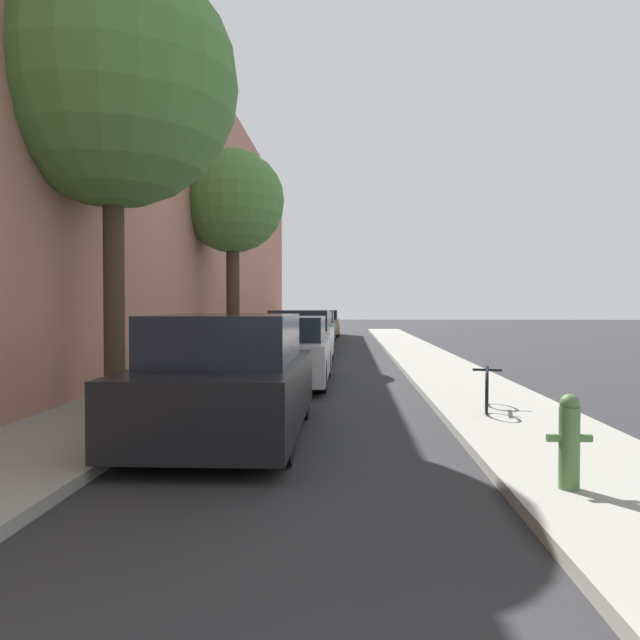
{
  "coord_description": "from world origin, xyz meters",
  "views": [
    {
      "loc": [
        0.54,
        -0.3,
        1.67
      ],
      "look_at": [
        0.06,
        10.61,
        1.42
      ],
      "focal_mm": 35.46,
      "sensor_mm": 36.0,
      "label": 1
    }
  ],
  "objects_px": {
    "parked_car_black": "(228,380)",
    "street_tree_near": "(113,83)",
    "bicycle": "(487,388)",
    "parked_car_champagne": "(324,324)",
    "fire_hydrant": "(569,440)",
    "parked_car_teal": "(310,332)",
    "parked_car_white": "(301,338)",
    "parked_car_maroon": "(317,327)",
    "parked_car_silver": "(286,352)",
    "street_tree_far": "(233,203)"
  },
  "relations": [
    {
      "from": "fire_hydrant",
      "to": "bicycle",
      "type": "distance_m",
      "value": 4.09
    },
    {
      "from": "parked_car_black",
      "to": "parked_car_teal",
      "type": "height_order",
      "value": "parked_car_black"
    },
    {
      "from": "parked_car_white",
      "to": "bicycle",
      "type": "bearing_deg",
      "value": -69.09
    },
    {
      "from": "parked_car_maroon",
      "to": "street_tree_near",
      "type": "xyz_separation_m",
      "value": [
        -2.26,
        -19.47,
        4.49
      ]
    },
    {
      "from": "parked_car_silver",
      "to": "parked_car_white",
      "type": "relative_size",
      "value": 1.07
    },
    {
      "from": "parked_car_silver",
      "to": "parked_car_white",
      "type": "distance_m",
      "value": 5.17
    },
    {
      "from": "parked_car_black",
      "to": "street_tree_far",
      "type": "bearing_deg",
      "value": 100.07
    },
    {
      "from": "parked_car_champagne",
      "to": "fire_hydrant",
      "type": "height_order",
      "value": "parked_car_champagne"
    },
    {
      "from": "parked_car_champagne",
      "to": "street_tree_near",
      "type": "height_order",
      "value": "street_tree_near"
    },
    {
      "from": "parked_car_champagne",
      "to": "bicycle",
      "type": "height_order",
      "value": "parked_car_champagne"
    },
    {
      "from": "parked_car_black",
      "to": "street_tree_near",
      "type": "relative_size",
      "value": 0.62
    },
    {
      "from": "fire_hydrant",
      "to": "bicycle",
      "type": "height_order",
      "value": "fire_hydrant"
    },
    {
      "from": "parked_car_champagne",
      "to": "street_tree_far",
      "type": "relative_size",
      "value": 0.74
    },
    {
      "from": "street_tree_near",
      "to": "fire_hydrant",
      "type": "xyz_separation_m",
      "value": [
        5.55,
        -4.41,
        -4.62
      ]
    },
    {
      "from": "parked_car_teal",
      "to": "parked_car_champagne",
      "type": "height_order",
      "value": "parked_car_teal"
    },
    {
      "from": "parked_car_maroon",
      "to": "parked_car_champagne",
      "type": "height_order",
      "value": "parked_car_champagne"
    },
    {
      "from": "street_tree_far",
      "to": "parked_car_black",
      "type": "bearing_deg",
      "value": -79.93
    },
    {
      "from": "parked_car_silver",
      "to": "parked_car_teal",
      "type": "distance_m",
      "value": 10.41
    },
    {
      "from": "parked_car_white",
      "to": "street_tree_far",
      "type": "xyz_separation_m",
      "value": [
        -2.05,
        0.25,
        4.02
      ]
    },
    {
      "from": "parked_car_champagne",
      "to": "street_tree_far",
      "type": "xyz_separation_m",
      "value": [
        -2.11,
        -15.94,
        4.06
      ]
    },
    {
      "from": "parked_car_champagne",
      "to": "street_tree_far",
      "type": "height_order",
      "value": "street_tree_far"
    },
    {
      "from": "parked_car_silver",
      "to": "fire_hydrant",
      "type": "bearing_deg",
      "value": -68.21
    },
    {
      "from": "fire_hydrant",
      "to": "parked_car_champagne",
      "type": "bearing_deg",
      "value": 96.24
    },
    {
      "from": "parked_car_maroon",
      "to": "parked_car_champagne",
      "type": "bearing_deg",
      "value": 89.03
    },
    {
      "from": "street_tree_far",
      "to": "fire_hydrant",
      "type": "xyz_separation_m",
      "value": [
        5.31,
        -13.4,
        -4.21
      ]
    },
    {
      "from": "parked_car_white",
      "to": "bicycle",
      "type": "height_order",
      "value": "parked_car_white"
    },
    {
      "from": "parked_car_champagne",
      "to": "parked_car_teal",
      "type": "bearing_deg",
      "value": -90.4
    },
    {
      "from": "parked_car_maroon",
      "to": "parked_car_champagne",
      "type": "xyz_separation_m",
      "value": [
        0.09,
        5.46,
        0.02
      ]
    },
    {
      "from": "fire_hydrant",
      "to": "street_tree_far",
      "type": "bearing_deg",
      "value": 111.63
    },
    {
      "from": "parked_car_black",
      "to": "parked_car_white",
      "type": "bearing_deg",
      "value": 89.41
    },
    {
      "from": "parked_car_white",
      "to": "parked_car_teal",
      "type": "bearing_deg",
      "value": 90.22
    },
    {
      "from": "parked_car_black",
      "to": "parked_car_champagne",
      "type": "height_order",
      "value": "parked_car_black"
    },
    {
      "from": "parked_car_white",
      "to": "street_tree_far",
      "type": "relative_size",
      "value": 0.68
    },
    {
      "from": "parked_car_teal",
      "to": "parked_car_champagne",
      "type": "relative_size",
      "value": 0.98
    },
    {
      "from": "parked_car_black",
      "to": "fire_hydrant",
      "type": "distance_m",
      "value": 4.18
    },
    {
      "from": "street_tree_near",
      "to": "parked_car_teal",
      "type": "bearing_deg",
      "value": 80.77
    },
    {
      "from": "parked_car_silver",
      "to": "street_tree_far",
      "type": "height_order",
      "value": "street_tree_far"
    },
    {
      "from": "parked_car_champagne",
      "to": "parked_car_black",
      "type": "bearing_deg",
      "value": -90.36
    },
    {
      "from": "parked_car_teal",
      "to": "parked_car_black",
      "type": "bearing_deg",
      "value": -90.33
    },
    {
      "from": "parked_car_black",
      "to": "fire_hydrant",
      "type": "height_order",
      "value": "parked_car_black"
    },
    {
      "from": "parked_car_maroon",
      "to": "parked_car_black",
      "type": "bearing_deg",
      "value": -90.2
    },
    {
      "from": "street_tree_near",
      "to": "bicycle",
      "type": "xyz_separation_m",
      "value": [
        5.76,
        -0.33,
        -4.72
      ]
    },
    {
      "from": "parked_car_white",
      "to": "fire_hydrant",
      "type": "xyz_separation_m",
      "value": [
        3.26,
        -13.15,
        -0.19
      ]
    },
    {
      "from": "parked_car_teal",
      "to": "fire_hydrant",
      "type": "height_order",
      "value": "parked_car_teal"
    },
    {
      "from": "parked_car_white",
      "to": "parked_car_maroon",
      "type": "bearing_deg",
      "value": 90.19
    },
    {
      "from": "parked_car_black",
      "to": "street_tree_near",
      "type": "xyz_separation_m",
      "value": [
        -2.18,
        1.94,
        4.43
      ]
    },
    {
      "from": "parked_car_black",
      "to": "parked_car_maroon",
      "type": "relative_size",
      "value": 1.11
    },
    {
      "from": "parked_car_black",
      "to": "parked_car_maroon",
      "type": "xyz_separation_m",
      "value": [
        0.07,
        21.41,
        -0.06
      ]
    },
    {
      "from": "parked_car_teal",
      "to": "fire_hydrant",
      "type": "bearing_deg",
      "value": -79.88
    },
    {
      "from": "parked_car_black",
      "to": "parked_car_teal",
      "type": "relative_size",
      "value": 0.97
    }
  ]
}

